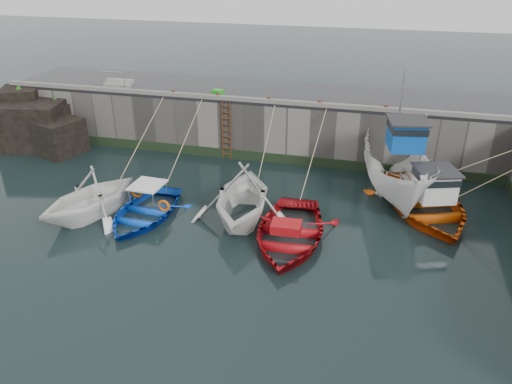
% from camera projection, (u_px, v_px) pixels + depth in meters
% --- Properties ---
extents(ground, '(120.00, 120.00, 0.00)m').
position_uv_depth(ground, '(197.00, 265.00, 17.89)').
color(ground, black).
rests_on(ground, ground).
extents(quay_back, '(30.00, 5.00, 3.00)m').
position_uv_depth(quay_back, '(274.00, 120.00, 28.07)').
color(quay_back, slate).
rests_on(quay_back, ground).
extents(road_back, '(30.00, 5.00, 0.16)m').
position_uv_depth(road_back, '(274.00, 92.00, 27.37)').
color(road_back, black).
rests_on(road_back, quay_back).
extents(kerb_back, '(30.00, 0.30, 0.20)m').
position_uv_depth(kerb_back, '(264.00, 101.00, 25.25)').
color(kerb_back, slate).
rests_on(kerb_back, road_back).
extents(algae_back, '(30.00, 0.08, 0.50)m').
position_uv_depth(algae_back, '(263.00, 157.00, 26.42)').
color(algae_back, black).
rests_on(algae_back, ground).
extents(rock_outcrop, '(5.85, 4.24, 3.41)m').
position_uv_depth(rock_outcrop, '(38.00, 124.00, 28.13)').
color(rock_outcrop, black).
rests_on(rock_outcrop, ground).
extents(ladder, '(0.51, 0.08, 3.20)m').
position_uv_depth(ladder, '(226.00, 130.00, 26.24)').
color(ladder, '#3F1E0F').
rests_on(ladder, ground).
extents(boat_near_white, '(5.46, 5.80, 2.43)m').
position_uv_depth(boat_near_white, '(92.00, 215.00, 21.22)').
color(boat_near_white, white).
rests_on(boat_near_white, ground).
extents(boat_near_white_rope, '(0.04, 5.74, 3.10)m').
position_uv_depth(boat_near_white_rope, '(145.00, 169.00, 25.61)').
color(boat_near_white_rope, tan).
rests_on(boat_near_white_rope, ground).
extents(boat_near_blue, '(3.58, 4.87, 0.98)m').
position_uv_depth(boat_near_blue, '(145.00, 217.00, 21.12)').
color(boat_near_blue, blue).
rests_on(boat_near_blue, ground).
extents(boat_near_blue_rope, '(0.04, 5.34, 3.10)m').
position_uv_depth(boat_near_blue_rope, '(187.00, 172.00, 25.31)').
color(boat_near_blue_rope, tan).
rests_on(boat_near_blue_rope, ground).
extents(boat_near_blacktrim, '(5.10, 5.71, 2.72)m').
position_uv_depth(boat_near_blacktrim, '(242.00, 219.00, 20.94)').
color(boat_near_blacktrim, white).
rests_on(boat_near_blacktrim, ground).
extents(boat_near_blacktrim_rope, '(0.04, 4.62, 3.10)m').
position_uv_depth(boat_near_blacktrim_rope, '(267.00, 177.00, 24.77)').
color(boat_near_blacktrim_rope, tan).
rests_on(boat_near_blacktrim_rope, ground).
extents(boat_near_navy, '(4.18, 5.68, 1.14)m').
position_uv_depth(boat_near_navy, '(289.00, 239.00, 19.48)').
color(boat_near_navy, '#B30F16').
rests_on(boat_near_navy, ground).
extents(boat_near_navy_rope, '(0.04, 5.58, 3.10)m').
position_uv_depth(boat_near_navy_rope, '(309.00, 186.00, 23.79)').
color(boat_near_navy_rope, tan).
rests_on(boat_near_navy_rope, ground).
extents(boat_far_white, '(4.05, 7.74, 5.84)m').
position_uv_depth(boat_far_white, '(398.00, 171.00, 22.48)').
color(boat_far_white, white).
rests_on(boat_far_white, ground).
extents(boat_far_orange, '(6.21, 7.32, 4.29)m').
position_uv_depth(boat_far_orange, '(425.00, 203.00, 21.36)').
color(boat_far_orange, '#DC500B').
rests_on(boat_far_orange, ground).
extents(fish_crate, '(0.67, 0.59, 0.31)m').
position_uv_depth(fish_crate, '(218.00, 93.00, 26.39)').
color(fish_crate, '#229D1C').
rests_on(fish_crate, road_back).
extents(railing, '(1.60, 1.05, 1.00)m').
position_uv_depth(railing, '(118.00, 83.00, 28.12)').
color(railing, '#A5A8AD').
rests_on(railing, road_back).
extents(bollard_a, '(0.18, 0.18, 0.28)m').
position_uv_depth(bollard_a, '(173.00, 93.00, 26.44)').
color(bollard_a, '#3F1E0F').
rests_on(bollard_a, road_back).
extents(bollard_b, '(0.18, 0.18, 0.28)m').
position_uv_depth(bollard_b, '(218.00, 96.00, 25.88)').
color(bollard_b, '#3F1E0F').
rests_on(bollard_b, road_back).
extents(bollard_c, '(0.18, 0.18, 0.28)m').
position_uv_depth(bollard_c, '(269.00, 100.00, 25.28)').
color(bollard_c, '#3F1E0F').
rests_on(bollard_c, road_back).
extents(bollard_d, '(0.18, 0.18, 0.28)m').
position_uv_depth(bollard_d, '(320.00, 103.00, 24.70)').
color(bollard_d, '#3F1E0F').
rests_on(bollard_d, road_back).
extents(bollard_e, '(0.18, 0.18, 0.28)m').
position_uv_depth(bollard_e, '(386.00, 108.00, 23.98)').
color(bollard_e, '#3F1E0F').
rests_on(bollard_e, road_back).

